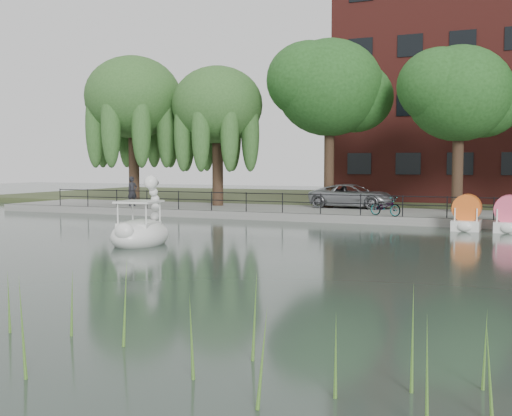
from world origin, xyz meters
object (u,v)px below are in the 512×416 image
Objects in this scene: pedestrian at (132,189)px; swan_boat at (141,229)px; bicycle at (385,205)px; minivan at (353,194)px.

swan_boat reaches higher than pedestrian.
bicycle is at bearing -71.68° from pedestrian.
minivan is 12.63m from pedestrian.
pedestrian is at bearing 109.63° from minivan.
bicycle is at bearing -146.65° from minivan.
pedestrian is at bearing 116.93° from swan_boat.
swan_boat is (-6.46, -10.92, -0.36)m from bicycle.
swan_boat is at bearing 169.61° from minivan.
pedestrian reaches higher than bicycle.
minivan reaches higher than bicycle.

